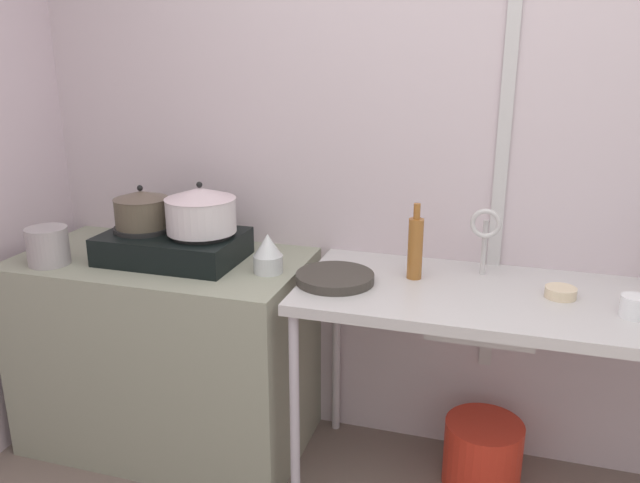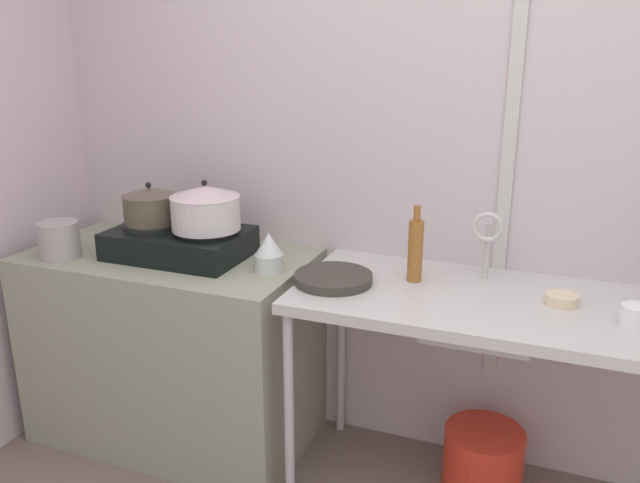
{
  "view_description": "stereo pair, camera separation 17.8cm",
  "coord_description": "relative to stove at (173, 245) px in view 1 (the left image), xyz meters",
  "views": [
    {
      "loc": [
        0.19,
        -0.99,
        1.7
      ],
      "look_at": [
        -0.48,
        1.21,
        0.99
      ],
      "focal_mm": 35.95,
      "sensor_mm": 36.0,
      "label": 1
    },
    {
      "loc": [
        0.35,
        -0.93,
        1.7
      ],
      "look_at": [
        -0.48,
        1.21,
        0.99
      ],
      "focal_mm": 35.95,
      "sensor_mm": 36.0,
      "label": 2
    }
  ],
  "objects": [
    {
      "name": "frying_pan",
      "position": [
        0.7,
        -0.06,
        -0.04
      ],
      "size": [
        0.29,
        0.29,
        0.03
      ],
      "primitive_type": "cylinder",
      "color": "#35312B",
      "rests_on": "counter_sink"
    },
    {
      "name": "faucet",
      "position": [
        1.22,
        0.16,
        0.12
      ],
      "size": [
        0.11,
        0.07,
        0.27
      ],
      "color": "#BEBABB",
      "rests_on": "counter_sink"
    },
    {
      "name": "stove",
      "position": [
        0.0,
        0.0,
        0.0
      ],
      "size": [
        0.55,
        0.37,
        0.13
      ],
      "color": "black",
      "rests_on": "counter_concrete"
    },
    {
      "name": "sink_basin",
      "position": [
        1.23,
        -0.01,
        -0.12
      ],
      "size": [
        0.37,
        0.35,
        0.12
      ],
      "primitive_type": "cube",
      "color": "#BEBABB",
      "rests_on": "counter_sink"
    },
    {
      "name": "pot_on_right_burner",
      "position": [
        0.13,
        0.0,
        0.16
      ],
      "size": [
        0.28,
        0.28,
        0.2
      ],
      "color": "silver",
      "rests_on": "stove"
    },
    {
      "name": "bucket_on_floor",
      "position": [
        1.28,
        0.07,
        -0.78
      ],
      "size": [
        0.31,
        0.31,
        0.28
      ],
      "primitive_type": "cylinder",
      "color": "red",
      "rests_on": "ground"
    },
    {
      "name": "wall_metal_strip",
      "position": [
        1.25,
        0.31,
        0.58
      ],
      "size": [
        0.05,
        0.01,
        2.18
      ],
      "primitive_type": "cube",
      "color": "#BEBABB"
    },
    {
      "name": "pot_on_left_burner",
      "position": [
        -0.13,
        0.0,
        0.14
      ],
      "size": [
        0.22,
        0.22,
        0.17
      ],
      "color": "brown",
      "rests_on": "stove"
    },
    {
      "name": "counter_concrete",
      "position": [
        -0.07,
        0.0,
        -0.49
      ],
      "size": [
        1.19,
        0.65,
        0.85
      ],
      "primitive_type": "cube",
      "color": "gray",
      "rests_on": "ground"
    },
    {
      "name": "wall_back",
      "position": [
        1.11,
        0.37,
        0.45
      ],
      "size": [
        4.47,
        0.1,
        2.72
      ],
      "primitive_type": "cube",
      "color": "beige",
      "rests_on": "ground"
    },
    {
      "name": "pot_beside_stove",
      "position": [
        -0.45,
        -0.19,
        0.01
      ],
      "size": [
        0.16,
        0.16,
        0.15
      ],
      "color": "#9E9598",
      "rests_on": "counter_concrete"
    },
    {
      "name": "bottle_by_sink",
      "position": [
        0.97,
        0.07,
        0.06
      ],
      "size": [
        0.06,
        0.06,
        0.29
      ],
      "color": "#955A26",
      "rests_on": "counter_sink"
    },
    {
      "name": "small_bowl_on_drainboard",
      "position": [
        1.49,
        0.03,
        -0.04
      ],
      "size": [
        0.11,
        0.11,
        0.04
      ],
      "primitive_type": "cylinder",
      "color": "beige",
      "rests_on": "counter_sink"
    },
    {
      "name": "cup_by_rack",
      "position": [
        1.71,
        -0.08,
        -0.03
      ],
      "size": [
        0.09,
        0.09,
        0.07
      ],
      "primitive_type": "cylinder",
      "color": "white",
      "rests_on": "counter_sink"
    },
    {
      "name": "percolator",
      "position": [
        0.42,
        -0.03,
        0.01
      ],
      "size": [
        0.11,
        0.11,
        0.15
      ],
      "color": "silver",
      "rests_on": "counter_concrete"
    },
    {
      "name": "counter_sink",
      "position": [
        1.39,
        0.0,
        -0.12
      ],
      "size": [
        1.64,
        0.65,
        0.85
      ],
      "color": "#BEBABB",
      "rests_on": "ground"
    }
  ]
}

